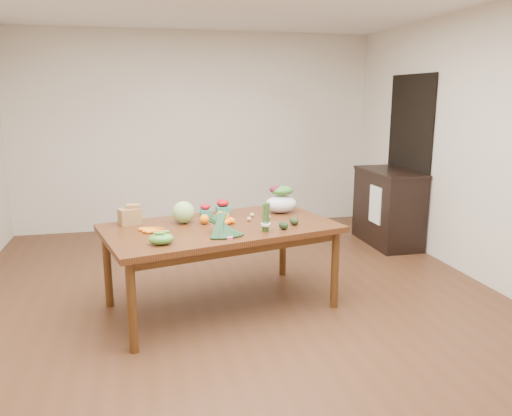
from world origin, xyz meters
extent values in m
plane|color=#512E1B|center=(0.00, 0.00, 0.00)|extent=(6.00, 6.00, 0.00)
cube|color=silver|center=(0.00, 3.00, 1.35)|extent=(5.00, 0.02, 2.70)
cube|color=silver|center=(0.00, -3.00, 1.35)|extent=(5.00, 0.02, 2.70)
cube|color=silver|center=(2.50, 0.00, 1.35)|extent=(0.02, 6.00, 2.70)
cube|color=#572914|center=(-0.15, 0.10, 0.38)|extent=(2.14, 1.51, 0.75)
cube|color=black|center=(2.48, 1.60, 1.05)|extent=(0.02, 1.00, 2.10)
cube|color=black|center=(2.22, 1.56, 0.47)|extent=(0.52, 1.02, 0.94)
cube|color=white|center=(1.96, 1.40, 0.55)|extent=(0.02, 0.28, 0.45)
sphere|color=#A0CD76|center=(-0.45, 0.25, 0.85)|extent=(0.20, 0.20, 0.20)
sphere|color=orange|center=(-0.27, 0.18, 0.79)|extent=(0.08, 0.08, 0.08)
sphere|color=#FFA90F|center=(-0.12, 0.29, 0.79)|extent=(0.08, 0.08, 0.08)
sphere|color=#E15E0D|center=(-0.08, 0.23, 0.79)|extent=(0.08, 0.08, 0.08)
ellipsoid|color=#449532|center=(-0.67, -0.35, 0.79)|extent=(0.19, 0.14, 0.09)
ellipsoid|color=tan|center=(0.13, 0.19, 0.77)|extent=(0.05, 0.04, 0.04)
ellipsoid|color=tan|center=(0.27, 0.16, 0.77)|extent=(0.06, 0.05, 0.05)
ellipsoid|color=tan|center=(0.29, 0.27, 0.77)|extent=(0.05, 0.04, 0.04)
ellipsoid|color=tan|center=(0.19, 0.34, 0.77)|extent=(0.05, 0.04, 0.04)
ellipsoid|color=tan|center=(0.31, 0.22, 0.77)|extent=(0.05, 0.04, 0.04)
ellipsoid|color=black|center=(0.35, -0.15, 0.78)|extent=(0.09, 0.12, 0.07)
ellipsoid|color=black|center=(0.48, -0.03, 0.78)|extent=(0.09, 0.12, 0.07)
camera|label=1|loc=(-0.79, -4.02, 1.85)|focal=35.00mm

